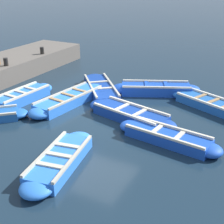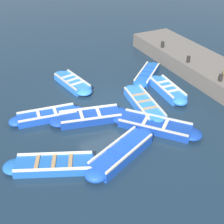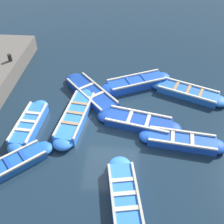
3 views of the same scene
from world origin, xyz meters
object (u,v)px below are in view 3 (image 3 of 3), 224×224
object	(u,v)px
boat_centre	(138,122)
boat_drifting	(125,196)
boat_alongside	(9,166)
bollard_north	(10,58)
boat_inner_gap	(182,141)
boat_broadside	(136,83)
boat_outer_left	(29,125)
boat_tucked	(188,92)
boat_mid_row	(76,116)
boat_stern_in	(92,93)

from	to	relation	value
boat_centre	boat_drifting	distance (m)	3.50
boat_alongside	bollard_north	world-z (taller)	bollard_north
boat_inner_gap	boat_broadside	size ratio (longest dim) A/B	0.92
boat_outer_left	boat_tucked	xyz separation A→B (m)	(-6.79, -2.81, -0.04)
boat_alongside	boat_inner_gap	world-z (taller)	boat_inner_gap
boat_mid_row	bollard_north	xyz separation A→B (m)	(3.86, -3.16, 0.85)
boat_tucked	boat_outer_left	bearing A→B (deg)	22.46
boat_outer_left	boat_centre	world-z (taller)	boat_outer_left
boat_alongside	boat_stern_in	xyz separation A→B (m)	(-2.32, -4.40, 0.02)
boat_drifting	boat_mid_row	world-z (taller)	boat_mid_row
boat_stern_in	boat_mid_row	bearing A→B (deg)	74.85
boat_tucked	boat_drifting	xyz separation A→B (m)	(2.77, 5.73, 0.01)
boat_mid_row	boat_tucked	bearing A→B (deg)	-157.03
boat_stern_in	boat_broadside	world-z (taller)	boat_broadside
boat_centre	boat_outer_left	bearing A→B (deg)	6.99
boat_centre	boat_stern_in	bearing A→B (deg)	-39.24
boat_alongside	boat_stern_in	distance (m)	4.97
boat_tucked	bollard_north	world-z (taller)	bollard_north
boat_outer_left	boat_stern_in	bearing A→B (deg)	-133.58
boat_broadside	bollard_north	xyz separation A→B (m)	(6.41, -0.53, 0.83)
boat_mid_row	boat_inner_gap	bearing A→B (deg)	166.02
bollard_north	boat_broadside	bearing A→B (deg)	175.24
boat_centre	boat_drifting	size ratio (longest dim) A/B	1.11
boat_alongside	boat_drifting	size ratio (longest dim) A/B	0.89
boat_broadside	boat_mid_row	world-z (taller)	boat_broadside
boat_broadside	boat_tucked	bearing A→B (deg)	168.19
boat_centre	boat_tucked	distance (m)	3.25
boat_tucked	boat_centre	bearing A→B (deg)	44.02
boat_alongside	boat_stern_in	world-z (taller)	boat_stern_in
boat_outer_left	boat_broadside	bearing A→B (deg)	-142.59
boat_centre	boat_alongside	distance (m)	5.22
boat_outer_left	boat_inner_gap	world-z (taller)	boat_outer_left
boat_broadside	boat_outer_left	bearing A→B (deg)	37.41
boat_centre	boat_alongside	xyz separation A→B (m)	(4.53, 2.59, -0.03)
boat_broadside	bollard_north	bearing A→B (deg)	-4.76
boat_centre	boat_mid_row	xyz separation A→B (m)	(2.66, -0.14, 0.01)
bollard_north	boat_inner_gap	bearing A→B (deg)	152.60
boat_inner_gap	boat_mid_row	bearing A→B (deg)	-13.98
boat_tucked	bollard_north	bearing A→B (deg)	-6.73
boat_tucked	boat_mid_row	distance (m)	5.43
boat_centre	boat_tucked	world-z (taller)	boat_centre
boat_drifting	boat_mid_row	xyz separation A→B (m)	(2.23, -3.61, 0.02)
boat_stern_in	boat_outer_left	bearing A→B (deg)	46.42
boat_alongside	boat_tucked	world-z (taller)	boat_tucked
boat_broadside	boat_centre	bearing A→B (deg)	92.26
bollard_north	boat_tucked	bearing A→B (deg)	173.27
boat_outer_left	boat_centre	size ratio (longest dim) A/B	0.87
boat_tucked	boat_drifting	bearing A→B (deg)	64.22
boat_outer_left	boat_tucked	size ratio (longest dim) A/B	0.86
boat_alongside	boat_tucked	bearing A→B (deg)	-144.75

